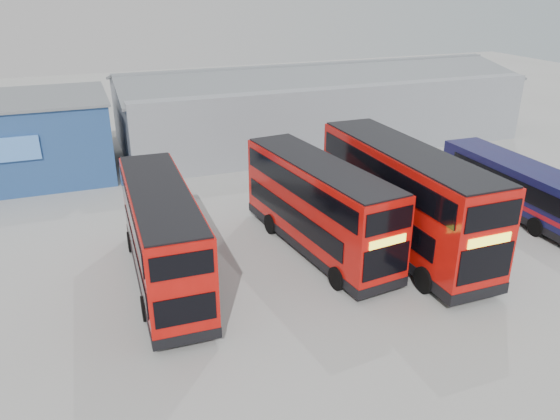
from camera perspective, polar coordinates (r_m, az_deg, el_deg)
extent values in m
plane|color=gray|center=(24.67, 5.57, -5.95)|extent=(120.00, 120.00, 0.00)
cube|color=navy|center=(38.63, -26.44, 6.55)|extent=(12.00, 8.00, 5.00)
cube|color=slate|center=(38.08, -27.12, 10.21)|extent=(12.30, 8.30, 0.15)
cube|color=#518EE6|center=(34.56, -27.04, 5.58)|extent=(3.96, 0.15, 1.40)
cube|color=gray|center=(44.10, 3.68, 10.72)|extent=(30.00, 12.00, 5.00)
cube|color=slate|center=(41.10, 5.42, 13.66)|extent=(30.50, 6.33, 1.29)
cube|color=slate|center=(46.13, 2.30, 14.77)|extent=(30.50, 6.33, 1.29)
cube|color=red|center=(22.86, -12.15, -2.54)|extent=(2.61, 9.98, 3.83)
cube|color=black|center=(23.64, -11.80, -6.31)|extent=(2.65, 10.02, 0.43)
cube|color=black|center=(22.86, -8.95, -3.53)|extent=(0.26, 8.41, 0.90)
cube|color=black|center=(22.64, -14.93, -4.36)|extent=(0.26, 8.41, 0.90)
cube|color=black|center=(22.54, -9.38, 0.53)|extent=(0.28, 9.36, 0.90)
cube|color=black|center=(22.31, -15.44, -0.26)|extent=(0.28, 9.36, 0.90)
cube|color=black|center=(27.63, -13.51, 0.70)|extent=(2.13, 0.10, 1.28)
cube|color=black|center=(27.04, -13.84, 4.03)|extent=(2.13, 0.10, 0.90)
cube|color=yellow|center=(27.33, -13.67, 2.35)|extent=(1.70, 0.08, 0.33)
cube|color=black|center=(18.79, -9.84, -10.30)|extent=(2.08, 0.10, 1.04)
cube|color=black|center=(17.92, -10.21, -5.75)|extent=(2.08, 0.10, 0.85)
cube|color=black|center=(22.11, -12.56, 1.99)|extent=(2.47, 9.84, 0.09)
cylinder|color=black|center=(26.83, -10.48, -2.56)|extent=(0.33, 0.99, 0.98)
cylinder|color=black|center=(26.65, -15.29, -3.21)|extent=(0.33, 0.99, 0.98)
cylinder|color=black|center=(21.65, -7.81, -9.05)|extent=(0.33, 0.99, 0.98)
cylinder|color=black|center=(21.43, -13.84, -9.94)|extent=(0.33, 0.99, 0.98)
cube|color=red|center=(25.25, 4.02, 0.60)|extent=(3.64, 10.37, 3.92)
cube|color=black|center=(25.98, 3.91, -2.99)|extent=(3.68, 10.41, 0.44)
cube|color=black|center=(25.16, 1.14, -0.56)|extent=(1.10, 8.55, 0.92)
cube|color=black|center=(26.34, 5.83, 0.44)|extent=(1.10, 8.55, 0.92)
cube|color=black|center=(24.23, 1.61, 2.68)|extent=(1.21, 9.51, 0.92)
cube|color=black|center=(25.46, 6.45, 3.56)|extent=(1.21, 9.51, 0.92)
cube|color=black|center=(21.75, 11.02, -5.32)|extent=(2.17, 0.31, 1.31)
cube|color=black|center=(20.99, 11.38, -1.14)|extent=(2.17, 0.31, 0.92)
cube|color=yellow|center=(21.35, 11.21, -3.28)|extent=(1.73, 0.25, 0.34)
cube|color=black|center=(29.60, -1.17, 2.96)|extent=(2.12, 0.31, 1.06)
cube|color=black|center=(29.04, -1.19, 6.18)|extent=(2.12, 0.31, 0.87)
cube|color=black|center=(24.56, 4.15, 4.87)|extent=(3.47, 10.21, 0.10)
cylinder|color=black|center=(22.82, 6.04, -7.11)|extent=(0.43, 1.04, 1.01)
cylinder|color=black|center=(24.05, 10.69, -5.72)|extent=(0.43, 1.04, 1.01)
cylinder|color=black|center=(27.49, -0.94, -1.47)|extent=(0.43, 1.04, 1.01)
cylinder|color=black|center=(28.52, 3.22, -0.56)|extent=(0.43, 1.04, 1.01)
cube|color=red|center=(25.98, 12.72, 1.44)|extent=(2.81, 11.48, 4.42)
cube|color=black|center=(26.76, 12.35, -2.53)|extent=(2.85, 11.53, 0.49)
cube|color=black|center=(25.81, 9.52, 0.31)|extent=(0.12, 9.72, 1.04)
cube|color=black|center=(27.25, 14.57, 1.12)|extent=(0.12, 9.72, 1.04)
cube|color=black|center=(24.80, 10.30, 3.90)|extent=(0.13, 10.81, 1.04)
cube|color=black|center=(26.30, 15.51, 4.53)|extent=(0.13, 10.81, 1.04)
cube|color=black|center=(22.16, 20.68, -5.27)|extent=(2.46, 0.07, 1.47)
cube|color=black|center=(21.35, 21.41, -0.61)|extent=(2.46, 0.07, 1.04)
cube|color=yellow|center=(21.73, 21.06, -2.99)|extent=(1.97, 0.06, 0.38)
cube|color=black|center=(30.81, 6.81, 4.06)|extent=(2.40, 0.07, 1.20)
cube|color=black|center=(30.23, 6.98, 7.59)|extent=(2.40, 0.07, 0.98)
cube|color=black|center=(25.26, 13.16, 6.15)|extent=(2.65, 11.32, 0.11)
cylinder|color=black|center=(23.23, 14.91, -7.07)|extent=(0.36, 1.14, 1.14)
cylinder|color=black|center=(24.74, 19.90, -5.77)|extent=(0.36, 1.14, 1.14)
cylinder|color=black|center=(28.39, 6.99, -0.68)|extent=(0.36, 1.14, 1.14)
cylinder|color=black|center=(29.64, 11.48, 0.07)|extent=(0.36, 1.14, 1.14)
cube|color=#0E1340|center=(32.34, 23.50, 2.42)|extent=(2.52, 10.29, 2.47)
cube|color=black|center=(32.70, 23.21, 0.67)|extent=(2.56, 10.33, 0.37)
cube|color=#A00C16|center=(32.49, 23.38, 1.69)|extent=(2.55, 10.32, 0.23)
cube|color=black|center=(32.83, 25.46, 3.11)|extent=(0.21, 8.57, 0.89)
cube|color=black|center=(31.25, 22.34, 2.70)|extent=(0.21, 8.57, 0.89)
cube|color=black|center=(35.97, 18.16, 5.45)|extent=(2.10, 0.09, 1.21)
cylinder|color=black|center=(35.92, 20.76, 2.98)|extent=(0.32, 0.97, 0.97)
cylinder|color=black|center=(34.56, 17.90, 2.61)|extent=(0.32, 0.97, 0.97)
cylinder|color=black|center=(30.08, 25.20, -1.60)|extent=(0.32, 0.97, 0.97)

